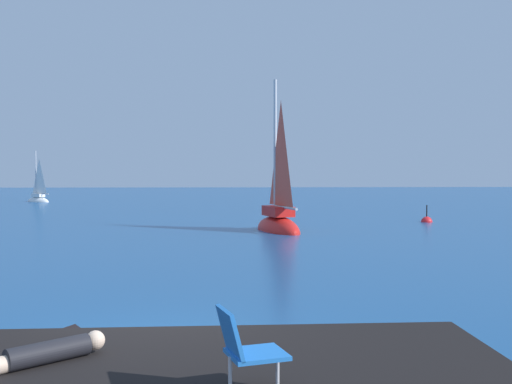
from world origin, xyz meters
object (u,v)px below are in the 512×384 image
(marker_buoy, at_px, (427,222))
(person_sunbather, at_px, (37,355))
(sailboat_near, at_px, (278,222))
(sailboat_far, at_px, (38,199))
(beach_chair, at_px, (245,346))

(marker_buoy, bearing_deg, person_sunbather, -116.93)
(sailboat_near, relative_size, person_sunbather, 5.01)
(sailboat_far, relative_size, beach_chair, 5.67)
(sailboat_far, xyz_separation_m, person_sunbather, (13.29, -43.10, 0.42))
(sailboat_far, bearing_deg, sailboat_near, 160.53)
(person_sunbather, distance_m, marker_buoy, 26.19)
(beach_chair, bearing_deg, person_sunbather, 141.58)
(person_sunbather, xyz_separation_m, marker_buoy, (11.86, 23.34, -0.66))
(sailboat_far, height_order, marker_buoy, sailboat_far)
(person_sunbather, relative_size, marker_buoy, 1.25)
(sailboat_far, height_order, beach_chair, sailboat_far)
(marker_buoy, bearing_deg, sailboat_near, -152.36)
(sailboat_near, distance_m, sailboat_far, 29.50)
(person_sunbather, height_order, beach_chair, beach_chair)
(sailboat_far, distance_m, marker_buoy, 31.99)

